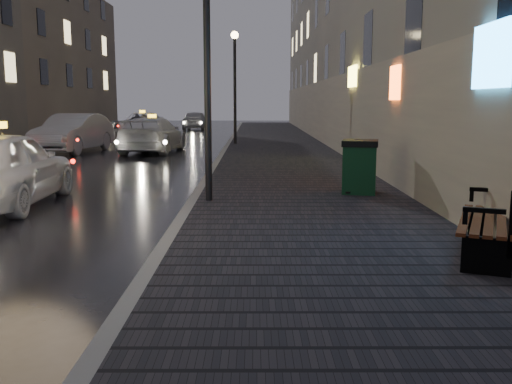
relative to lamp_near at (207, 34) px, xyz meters
The scene contains 15 objects.
sidewalk 15.52m from the lamp_near, 82.22° to the left, with size 4.60×58.00×0.15m, color black.
curb 15.39m from the lamp_near, 91.34° to the left, with size 0.20×58.00×0.15m, color slate.
sidewalk_far 18.65m from the lamp_near, 125.12° to the left, with size 2.40×58.00×0.15m, color black.
curb_far 17.95m from the lamp_near, 121.66° to the left, with size 0.20×58.00×0.15m, color slate.
building_near 19.94m from the lamp_near, 74.55° to the left, with size 1.80×50.00×13.00m, color #605B54.
building_far_c 36.45m from the lamp_near, 114.95° to the left, with size 6.00×22.00×11.00m, color #6B6051.
lamp_near is the anchor object (origin of this frame).
lamp_far 16.00m from the lamp_near, 90.00° to the left, with size 0.36×0.36×5.28m.
bench 6.62m from the lamp_near, 47.12° to the right, with size 1.44×2.14×1.04m.
trash_bin 4.37m from the lamp_near, 15.80° to the left, with size 0.92×0.92×1.18m.
taxi_near 5.07m from the lamp_near, behind, with size 1.92×4.76×1.62m, color silver.
car_left_mid 14.89m from the lamp_near, 117.85° to the left, with size 1.74×5.00×1.65m, color #9D9CA4.
taxi_mid 13.62m from the lamp_near, 104.93° to the left, with size 2.09×5.13×1.49m, color silver.
taxi_far 26.60m from the lamp_near, 103.89° to the left, with size 2.42×5.26×1.46m, color white.
car_far 33.18m from the lamp_near, 96.34° to the left, with size 1.70×4.23×1.44m, color #A0A1A8.
Camera 1 is at (2.80, -5.61, 2.17)m, focal length 40.00 mm.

